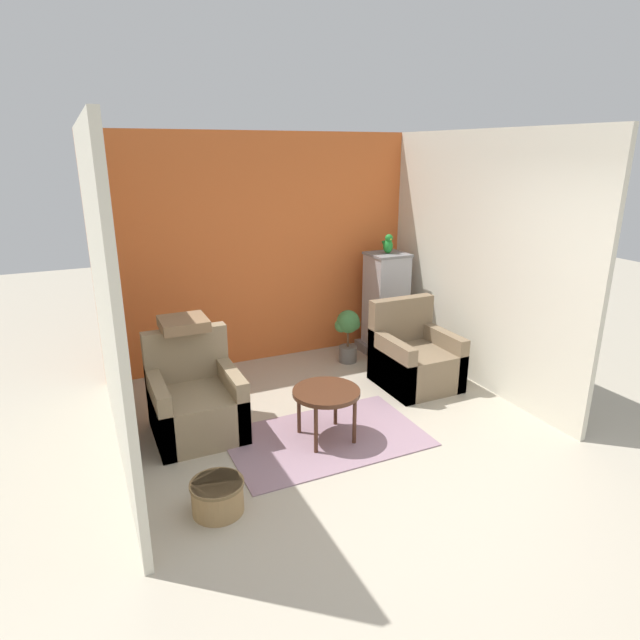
# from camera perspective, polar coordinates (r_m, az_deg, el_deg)

# --- Properties ---
(ground_plane) EXTENTS (20.00, 20.00, 0.00)m
(ground_plane) POSITION_cam_1_polar(r_m,az_deg,el_deg) (4.38, 9.21, -17.99)
(ground_plane) COLOR #B2A893
(ground_plane) RESTS_ON ground
(wall_back_accent) EXTENTS (3.89, 0.06, 2.75)m
(wall_back_accent) POSITION_cam_1_polar(r_m,az_deg,el_deg) (6.54, -6.01, 7.36)
(wall_back_accent) COLOR orange
(wall_back_accent) RESTS_ON ground_plane
(wall_left) EXTENTS (0.06, 3.17, 2.75)m
(wall_left) POSITION_cam_1_polar(r_m,az_deg,el_deg) (4.63, -22.00, 1.81)
(wall_left) COLOR beige
(wall_left) RESTS_ON ground_plane
(wall_right) EXTENTS (0.06, 3.17, 2.75)m
(wall_right) POSITION_cam_1_polar(r_m,az_deg,el_deg) (6.11, 16.57, 5.99)
(wall_right) COLOR beige
(wall_right) RESTS_ON ground_plane
(area_rug) EXTENTS (1.78, 1.10, 0.01)m
(area_rug) POSITION_cam_1_polar(r_m,az_deg,el_deg) (5.04, 0.66, -12.46)
(area_rug) COLOR gray
(area_rug) RESTS_ON ground_plane
(coffee_table) EXTENTS (0.61, 0.61, 0.49)m
(coffee_table) POSITION_cam_1_polar(r_m,az_deg,el_deg) (4.84, 0.68, -8.05)
(coffee_table) COLOR #472819
(coffee_table) RESTS_ON ground_plane
(armchair_left) EXTENTS (0.78, 0.81, 0.94)m
(armchair_left) POSITION_cam_1_polar(r_m,az_deg,el_deg) (5.14, -13.12, -8.64)
(armchair_left) COLOR #8E7A5B
(armchair_left) RESTS_ON ground_plane
(armchair_right) EXTENTS (0.78, 0.81, 0.94)m
(armchair_right) POSITION_cam_1_polar(r_m,az_deg,el_deg) (6.09, 10.00, -4.16)
(armchair_right) COLOR #7A664C
(armchair_right) RESTS_ON ground_plane
(birdcage) EXTENTS (0.57, 0.57, 1.31)m
(birdcage) POSITION_cam_1_polar(r_m,az_deg,el_deg) (6.91, 7.00, 1.49)
(birdcage) COLOR slate
(birdcage) RESTS_ON ground_plane
(parrot) EXTENTS (0.11, 0.20, 0.24)m
(parrot) POSITION_cam_1_polar(r_m,az_deg,el_deg) (6.74, 7.25, 8.01)
(parrot) COLOR #1E842D
(parrot) RESTS_ON birdcage
(potted_plant) EXTENTS (0.31, 0.28, 0.67)m
(potted_plant) POSITION_cam_1_polar(r_m,az_deg,el_deg) (6.60, 2.98, -1.10)
(potted_plant) COLOR #66605B
(potted_plant) RESTS_ON ground_plane
(wicker_basket) EXTENTS (0.40, 0.40, 0.24)m
(wicker_basket) POSITION_cam_1_polar(r_m,az_deg,el_deg) (4.17, -10.88, -17.90)
(wicker_basket) COLOR #A37F51
(wicker_basket) RESTS_ON ground_plane
(throw_pillow) EXTENTS (0.43, 0.43, 0.10)m
(throw_pillow) POSITION_cam_1_polar(r_m,az_deg,el_deg) (5.16, -14.36, -0.36)
(throw_pillow) COLOR #846647
(throw_pillow) RESTS_ON armchair_left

